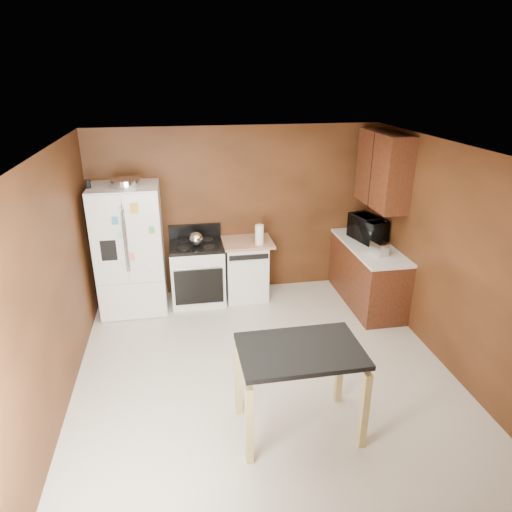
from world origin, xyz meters
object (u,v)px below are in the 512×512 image
object	(u,v)px
roasting_pan	(126,183)
green_canister	(259,236)
gas_range	(197,272)
dishwasher	(246,268)
paper_towel	(259,235)
pen_cup	(88,184)
refrigerator	(130,249)
toaster	(379,248)
kettle	(196,239)
island	(300,362)
microwave	(367,229)

from	to	relation	value
roasting_pan	green_canister	xyz separation A→B (m)	(1.80, 0.16, -0.91)
gas_range	dishwasher	size ratio (longest dim) A/B	1.24
green_canister	roasting_pan	bearing A→B (deg)	-174.98
dishwasher	paper_towel	bearing A→B (deg)	-41.64
gas_range	dishwasher	distance (m)	0.72
roasting_pan	green_canister	size ratio (longest dim) A/B	3.69
green_canister	paper_towel	bearing A→B (deg)	-98.68
pen_cup	refrigerator	world-z (taller)	pen_cup
dishwasher	gas_range	bearing A→B (deg)	-178.06
roasting_pan	toaster	world-z (taller)	roasting_pan
kettle	toaster	size ratio (longest dim) A/B	0.85
roasting_pan	refrigerator	bearing A→B (deg)	140.73
pen_cup	island	bearing A→B (deg)	-51.88
pen_cup	microwave	world-z (taller)	pen_cup
dishwasher	roasting_pan	bearing A→B (deg)	-175.74
green_canister	refrigerator	distance (m)	1.84
microwave	toaster	bearing A→B (deg)	160.38
refrigerator	gas_range	distance (m)	1.01
island	toaster	bearing A→B (deg)	50.93
paper_towel	gas_range	distance (m)	1.07
toaster	gas_range	size ratio (longest dim) A/B	0.21
refrigerator	gas_range	world-z (taller)	refrigerator
toaster	island	xyz separation A→B (m)	(-1.62, -2.00, -0.23)
paper_towel	green_canister	distance (m)	0.22
gas_range	roasting_pan	bearing A→B (deg)	-173.83
green_canister	gas_range	bearing A→B (deg)	-176.06
pen_cup	roasting_pan	bearing A→B (deg)	3.21
roasting_pan	pen_cup	world-z (taller)	pen_cup
pen_cup	dishwasher	world-z (taller)	pen_cup
pen_cup	gas_range	bearing A→B (deg)	5.14
kettle	refrigerator	world-z (taller)	refrigerator
toaster	island	bearing A→B (deg)	-141.98
toaster	island	distance (m)	2.59
microwave	roasting_pan	bearing A→B (deg)	73.91
toaster	pen_cup	bearing A→B (deg)	156.48
kettle	paper_towel	size ratio (longest dim) A/B	0.70
toaster	island	world-z (taller)	toaster
paper_towel	green_canister	xyz separation A→B (m)	(0.03, 0.20, -0.09)
paper_towel	toaster	size ratio (longest dim) A/B	1.21
paper_towel	refrigerator	size ratio (longest dim) A/B	0.16
roasting_pan	microwave	world-z (taller)	roasting_pan
roasting_pan	green_canister	world-z (taller)	roasting_pan
dishwasher	refrigerator	bearing A→B (deg)	-177.01
kettle	paper_towel	distance (m)	0.90
pen_cup	kettle	xyz separation A→B (m)	(1.34, 0.06, -0.85)
paper_towel	gas_range	world-z (taller)	paper_towel
roasting_pan	kettle	distance (m)	1.22
microwave	refrigerator	bearing A→B (deg)	73.38
kettle	island	bearing A→B (deg)	-74.19
kettle	green_canister	world-z (taller)	kettle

